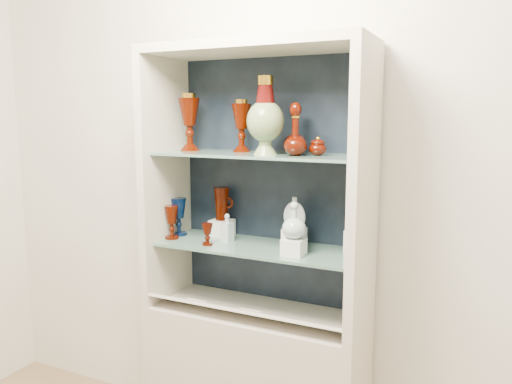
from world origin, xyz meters
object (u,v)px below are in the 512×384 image
at_px(ruby_decanter_a, 296,126).
at_px(ruby_decanter_b, 295,127).
at_px(enamel_urn, 265,116).
at_px(lidded_bowl, 318,146).
at_px(ruby_goblet_tall, 172,222).
at_px(flat_flask, 294,212).
at_px(clear_square_bottle, 227,228).
at_px(ruby_goblet_small, 207,234).
at_px(cameo_medallion, 356,216).
at_px(clear_round_decanter, 294,221).
at_px(pedestal_lamp_right, 242,126).
at_px(cobalt_goblet, 179,217).
at_px(ruby_pitcher, 222,204).
at_px(pedestal_lamp_left, 189,122).

height_order(ruby_decanter_a, ruby_decanter_b, ruby_decanter_a).
relative_size(enamel_urn, lidded_bowl, 3.99).
bearing_deg(ruby_goblet_tall, ruby_decanter_a, 0.56).
bearing_deg(flat_flask, clear_square_bottle, -171.98).
relative_size(ruby_goblet_small, cameo_medallion, 0.85).
relative_size(clear_square_bottle, clear_round_decanter, 0.88).
bearing_deg(ruby_goblet_tall, clear_round_decanter, -1.00).
bearing_deg(pedestal_lamp_right, ruby_decanter_b, -2.64).
bearing_deg(ruby_decanter_a, enamel_urn, 178.61).
height_order(enamel_urn, cobalt_goblet, enamel_urn).
xyz_separation_m(ruby_decanter_b, ruby_goblet_small, (-0.37, -0.13, -0.49)).
bearing_deg(ruby_decanter_a, cobalt_goblet, 173.71).
bearing_deg(ruby_pitcher, enamel_urn, -20.76).
bearing_deg(ruby_decanter_b, ruby_decanter_a, -67.76).
xyz_separation_m(cobalt_goblet, cameo_medallion, (0.86, 0.06, 0.07)).
bearing_deg(flat_flask, cobalt_goblet, -176.02).
bearing_deg(enamel_urn, cameo_medallion, 18.97).
bearing_deg(ruby_goblet_small, ruby_decanter_b, 19.70).
distance_m(pedestal_lamp_right, clear_round_decanter, 0.52).
bearing_deg(pedestal_lamp_left, enamel_urn, -9.30).
bearing_deg(clear_square_bottle, cobalt_goblet, 177.06).
xyz_separation_m(pedestal_lamp_left, lidded_bowl, (0.65, -0.03, -0.09)).
relative_size(pedestal_lamp_left, ruby_pitcher, 1.67).
height_order(ruby_pitcher, cameo_medallion, ruby_pitcher).
relative_size(pedestal_lamp_right, cameo_medallion, 2.03).
bearing_deg(pedestal_lamp_left, clear_round_decanter, -9.01).
distance_m(cobalt_goblet, clear_square_bottle, 0.28).
bearing_deg(flat_flask, pedestal_lamp_right, 178.02).
relative_size(enamel_urn, cobalt_goblet, 1.78).
xyz_separation_m(enamel_urn, clear_square_bottle, (-0.22, 0.05, -0.52)).
bearing_deg(ruby_goblet_small, ruby_pitcher, 98.32).
bearing_deg(lidded_bowl, ruby_decanter_b, 157.72).
bearing_deg(ruby_goblet_tall, pedestal_lamp_right, 19.73).
distance_m(pedestal_lamp_right, ruby_pitcher, 0.40).
relative_size(ruby_pitcher, cameo_medallion, 1.37).
height_order(lidded_bowl, flat_flask, lidded_bowl).
distance_m(ruby_decanter_b, clear_round_decanter, 0.41).
bearing_deg(cobalt_goblet, cameo_medallion, 3.95).
bearing_deg(ruby_pitcher, ruby_decanter_b, -2.28).
bearing_deg(clear_round_decanter, ruby_goblet_small, -177.36).
bearing_deg(ruby_pitcher, pedestal_lamp_left, -144.98).
height_order(ruby_goblet_tall, ruby_goblet_small, ruby_goblet_tall).
relative_size(clear_round_decanter, cameo_medallion, 1.30).
bearing_deg(pedestal_lamp_left, cobalt_goblet, -177.72).
bearing_deg(ruby_pitcher, pedestal_lamp_right, -11.53).
bearing_deg(cameo_medallion, clear_square_bottle, -166.02).
relative_size(ruby_decanter_a, lidded_bowl, 2.97).
height_order(lidded_bowl, ruby_pitcher, lidded_bowl).
bearing_deg(lidded_bowl, cameo_medallion, 29.57).
distance_m(pedestal_lamp_left, flat_flask, 0.66).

